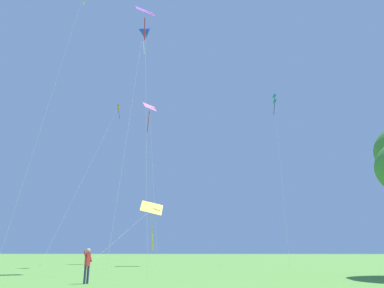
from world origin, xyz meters
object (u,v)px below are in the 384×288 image
at_px(kite_blue_delta, 143,31).
at_px(kite_orange_box, 116,112).
at_px(kite_teal_box, 275,101).
at_px(kite_purple_streamer, 145,20).
at_px(kite_pink_low, 149,114).
at_px(kite_yellow_diamond, 151,217).
at_px(person_foreground_watcher, 87,262).

bearing_deg(kite_blue_delta, kite_orange_box, 118.24).
bearing_deg(kite_teal_box, kite_blue_delta, -156.90).
relative_size(kite_blue_delta, kite_purple_streamer, 1.22).
distance_m(kite_pink_low, kite_teal_box, 16.92).
xyz_separation_m(kite_purple_streamer, kite_orange_box, (-7.71, 20.08, -0.30)).
bearing_deg(kite_yellow_diamond, kite_pink_low, 106.04).
bearing_deg(kite_purple_streamer, kite_teal_box, 50.27).
bearing_deg(kite_orange_box, person_foreground_watcher, -75.93).
bearing_deg(kite_teal_box, person_foreground_watcher, -120.49).
distance_m(kite_yellow_diamond, kite_blue_delta, 21.61).
bearing_deg(kite_purple_streamer, person_foreground_watcher, -94.76).
distance_m(kite_blue_delta, person_foreground_watcher, 31.15).
bearing_deg(kite_blue_delta, kite_purple_streamer, -77.29).
distance_m(kite_yellow_diamond, person_foreground_watcher, 21.35).
bearing_deg(kite_yellow_diamond, kite_blue_delta, -111.25).
height_order(kite_teal_box, kite_blue_delta, kite_blue_delta).
distance_m(kite_teal_box, kite_orange_box, 21.89).
distance_m(kite_yellow_diamond, kite_purple_streamer, 20.35).
bearing_deg(person_foreground_watcher, kite_orange_box, 104.07).
height_order(kite_pink_low, person_foreground_watcher, kite_pink_low).
xyz_separation_m(kite_pink_low, kite_yellow_diamond, (1.79, -6.21, -14.51)).
bearing_deg(kite_pink_low, kite_yellow_diamond, -73.96).
bearing_deg(kite_teal_box, kite_pink_low, 171.89).
bearing_deg(kite_blue_delta, kite_pink_low, 93.67).
relative_size(kite_pink_low, kite_orange_box, 0.99).
bearing_deg(kite_orange_box, kite_blue_delta, -61.76).
height_order(kite_yellow_diamond, kite_teal_box, kite_teal_box).
height_order(kite_blue_delta, kite_purple_streamer, kite_blue_delta).
relative_size(kite_orange_box, person_foreground_watcher, 13.03).
relative_size(kite_yellow_diamond, person_foreground_watcher, 6.75).
xyz_separation_m(kite_yellow_diamond, person_foreground_watcher, (0.36, -20.96, -4.09)).
bearing_deg(person_foreground_watcher, kite_purple_streamer, 85.24).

